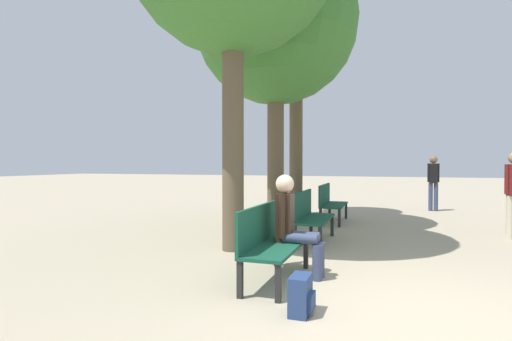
% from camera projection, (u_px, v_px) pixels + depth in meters
% --- Properties ---
extents(ground_plane, '(80.00, 80.00, 0.00)m').
position_uv_depth(ground_plane, '(406.00, 316.00, 3.86)').
color(ground_plane, tan).
extents(bench_row_0, '(0.52, 1.54, 0.94)m').
position_uv_depth(bench_row_0, '(269.00, 239.00, 5.01)').
color(bench_row_0, '#144733').
rests_on(bench_row_0, ground_plane).
extents(bench_row_1, '(0.52, 1.54, 0.94)m').
position_uv_depth(bench_row_1, '(309.00, 213.00, 7.48)').
color(bench_row_1, '#144733').
rests_on(bench_row_1, ground_plane).
extents(bench_row_2, '(0.52, 1.54, 0.94)m').
position_uv_depth(bench_row_2, '(330.00, 201.00, 9.96)').
color(bench_row_2, '#144733').
rests_on(bench_row_2, ground_plane).
extents(tree_row_1, '(3.74, 3.74, 6.58)m').
position_uv_depth(tree_row_1, '(276.00, 24.00, 9.16)').
color(tree_row_1, brown).
rests_on(tree_row_1, ground_plane).
extents(tree_row_2, '(2.26, 2.26, 5.93)m').
position_uv_depth(tree_row_2, '(296.00, 49.00, 11.13)').
color(tree_row_2, brown).
rests_on(tree_row_2, ground_plane).
extents(person_seated, '(0.63, 0.36, 1.33)m').
position_uv_depth(person_seated, '(294.00, 223.00, 5.19)').
color(person_seated, '#384260').
rests_on(person_seated, ground_plane).
extents(backpack, '(0.22, 0.33, 0.38)m').
position_uv_depth(backpack, '(301.00, 295.00, 3.90)').
color(backpack, navy).
rests_on(backpack, ground_plane).
extents(pedestrian_mid, '(0.34, 0.23, 1.70)m').
position_uv_depth(pedestrian_mid, '(433.00, 179.00, 12.25)').
color(pedestrian_mid, '#384260').
rests_on(pedestrian_mid, ground_plane).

